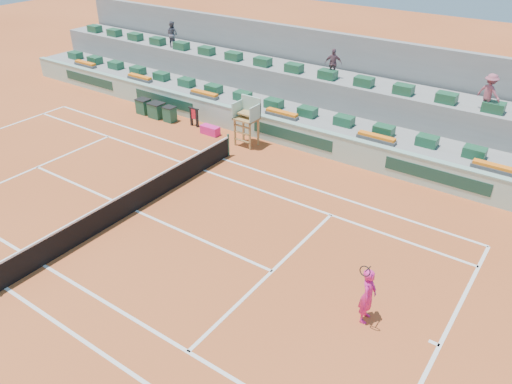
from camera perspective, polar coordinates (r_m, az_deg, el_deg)
ground at (r=20.06m, az=-13.59°, el=-2.10°), size 90.00×90.00×0.00m
seating_tier_lower at (r=27.10m, az=3.07°, el=8.99°), size 36.00×4.00×1.20m
seating_tier_upper at (r=28.15m, az=4.89°, el=11.27°), size 36.00×2.40×2.60m
stadium_back_wall at (r=29.20m, az=6.62°, el=13.75°), size 36.00×0.40×4.40m
player_bag at (r=26.01m, az=-5.26°, el=7.05°), size 1.01×0.45×0.45m
spectator_left at (r=32.37m, az=-9.56°, el=17.37°), size 0.81×0.66×1.56m
spectator_mid at (r=26.30m, az=8.82°, el=14.32°), size 0.94×0.68×1.49m
spectator_right at (r=23.77m, az=25.09°, el=10.25°), size 1.20×0.95×1.63m
court_lines at (r=20.06m, az=-13.59°, el=-2.09°), size 23.89×11.09×0.01m
tennis_net at (r=19.79m, az=-13.77°, el=-0.81°), size 0.10×11.97×1.10m
advertising_hoarding at (r=25.37m, az=0.43°, el=7.56°), size 36.00×0.34×1.26m
umpire_chair at (r=24.28m, az=-0.97°, el=8.80°), size 1.10×0.90×2.40m
seat_row_lower at (r=26.10m, az=2.05°, el=10.07°), size 32.90×0.60×0.44m
seat_row_upper at (r=27.19m, az=4.37°, el=13.97°), size 32.90×0.60×0.44m
flower_planters at (r=26.32m, az=-1.70°, el=10.06°), size 26.80×0.36×0.28m
drink_cooler_a at (r=27.83m, az=-9.84°, el=8.77°), size 0.64×0.55×0.84m
drink_cooler_b at (r=28.51m, az=-11.30°, el=9.17°), size 0.83×0.72×0.84m
drink_cooler_c at (r=29.24m, az=-12.74°, el=9.55°), size 0.73×0.63×0.84m
towel_rack at (r=26.93m, az=-7.10°, el=8.66°), size 0.66×0.11×1.03m
tennis_player at (r=14.67m, az=12.67°, el=-11.45°), size 0.51×0.91×2.28m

